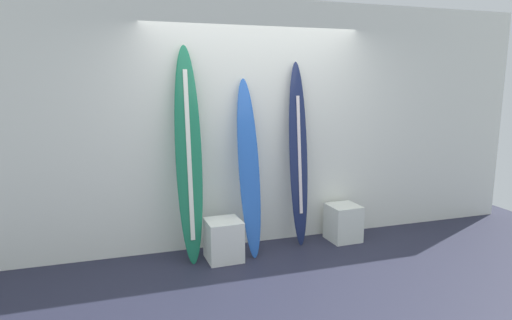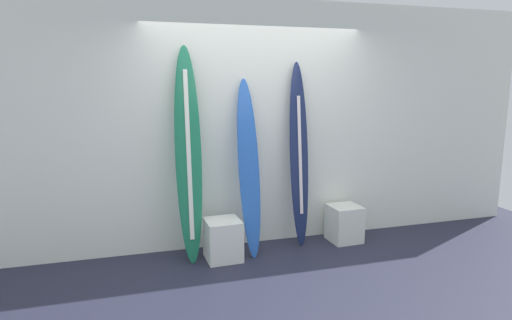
{
  "view_description": "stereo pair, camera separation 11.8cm",
  "coord_description": "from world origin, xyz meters",
  "px_view_note": "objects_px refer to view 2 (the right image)",
  "views": [
    {
      "loc": [
        -1.49,
        -3.49,
        1.88
      ],
      "look_at": [
        -0.07,
        0.95,
        1.04
      ],
      "focal_mm": 30.25,
      "sensor_mm": 36.0,
      "label": 1
    },
    {
      "loc": [
        -1.38,
        -3.52,
        1.88
      ],
      "look_at": [
        -0.07,
        0.95,
        1.04
      ],
      "focal_mm": 30.25,
      "sensor_mm": 36.0,
      "label": 2
    }
  ],
  "objects_px": {
    "surfboard_cobalt": "(249,167)",
    "display_block_center": "(223,240)",
    "surfboard_navy": "(299,156)",
    "surfboard_emerald": "(188,156)",
    "display_block_left": "(344,223)"
  },
  "relations": [
    {
      "from": "surfboard_cobalt",
      "to": "display_block_left",
      "type": "relative_size",
      "value": 4.45
    },
    {
      "from": "surfboard_emerald",
      "to": "display_block_left",
      "type": "relative_size",
      "value": 5.23
    },
    {
      "from": "surfboard_emerald",
      "to": "display_block_center",
      "type": "distance_m",
      "value": 0.97
    },
    {
      "from": "surfboard_emerald",
      "to": "display_block_center",
      "type": "xyz_separation_m",
      "value": [
        0.33,
        -0.15,
        -0.9
      ]
    },
    {
      "from": "display_block_left",
      "to": "surfboard_navy",
      "type": "bearing_deg",
      "value": 170.92
    },
    {
      "from": "surfboard_navy",
      "to": "display_block_center",
      "type": "bearing_deg",
      "value": -166.91
    },
    {
      "from": "surfboard_cobalt",
      "to": "display_block_center",
      "type": "distance_m",
      "value": 0.83
    },
    {
      "from": "surfboard_emerald",
      "to": "display_block_center",
      "type": "bearing_deg",
      "value": -24.43
    },
    {
      "from": "display_block_center",
      "to": "surfboard_emerald",
      "type": "bearing_deg",
      "value": 155.57
    },
    {
      "from": "surfboard_emerald",
      "to": "display_block_left",
      "type": "distance_m",
      "value": 2.05
    },
    {
      "from": "surfboard_emerald",
      "to": "surfboard_navy",
      "type": "bearing_deg",
      "value": 3.26
    },
    {
      "from": "surfboard_emerald",
      "to": "surfboard_cobalt",
      "type": "relative_size",
      "value": 1.18
    },
    {
      "from": "surfboard_cobalt",
      "to": "display_block_left",
      "type": "bearing_deg",
      "value": -0.05
    },
    {
      "from": "display_block_center",
      "to": "surfboard_navy",
      "type": "bearing_deg",
      "value": 13.09
    },
    {
      "from": "surfboard_emerald",
      "to": "surfboard_navy",
      "type": "relative_size",
      "value": 1.07
    }
  ]
}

